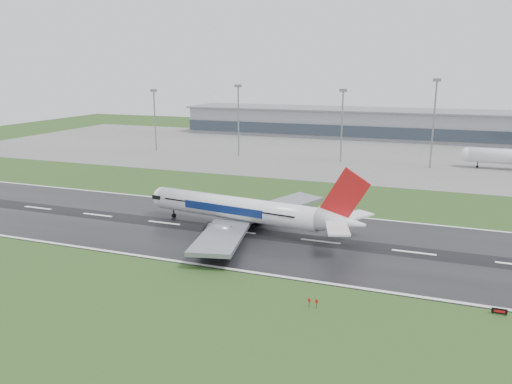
% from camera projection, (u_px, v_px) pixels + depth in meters
% --- Properties ---
extents(ground, '(520.00, 520.00, 0.00)m').
position_uv_depth(ground, '(321.00, 242.00, 112.48)').
color(ground, '#244318').
rests_on(ground, ground).
extents(runway, '(400.00, 45.00, 0.10)m').
position_uv_depth(runway, '(321.00, 241.00, 112.46)').
color(runway, black).
rests_on(runway, ground).
extents(apron, '(400.00, 130.00, 0.08)m').
position_uv_depth(apron, '(385.00, 155.00, 226.25)').
color(apron, slate).
rests_on(apron, ground).
extents(terminal, '(240.00, 36.00, 15.00)m').
position_uv_depth(terminal, '(399.00, 125.00, 279.10)').
color(terminal, gray).
rests_on(terminal, ground).
extents(main_airliner, '(62.94, 60.64, 16.62)m').
position_uv_depth(main_airliner, '(249.00, 196.00, 118.44)').
color(main_airliner, white).
rests_on(main_airliner, runway).
extents(runway_sign, '(2.31, 0.55, 1.04)m').
position_uv_depth(runway_sign, '(499.00, 311.00, 78.94)').
color(runway_sign, black).
rests_on(runway_sign, ground).
extents(floodmast_0, '(0.64, 0.64, 27.38)m').
position_uv_depth(floodmast_0, '(155.00, 122.00, 235.27)').
color(floodmast_0, gray).
rests_on(floodmast_0, ground).
extents(floodmast_1, '(0.64, 0.64, 29.90)m').
position_uv_depth(floodmast_1, '(238.00, 122.00, 220.65)').
color(floodmast_1, gray).
rests_on(floodmast_1, ground).
extents(floodmast_2, '(0.64, 0.64, 28.65)m').
position_uv_depth(floodmast_2, '(342.00, 128.00, 205.32)').
color(floodmast_2, gray).
rests_on(floodmast_2, ground).
extents(floodmast_3, '(0.64, 0.64, 32.97)m').
position_uv_depth(floodmast_3, '(433.00, 126.00, 192.86)').
color(floodmast_3, gray).
rests_on(floodmast_3, ground).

